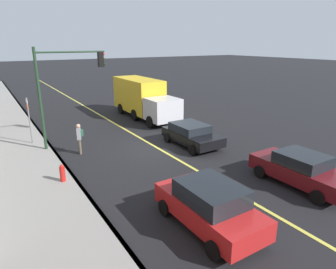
{
  "coord_description": "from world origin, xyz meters",
  "views": [
    {
      "loc": [
        -14.8,
        8.41,
        6.09
      ],
      "look_at": [
        -1.72,
        0.2,
        1.28
      ],
      "focal_mm": 31.78,
      "sensor_mm": 36.0,
      "label": 1
    }
  ],
  "objects": [
    {
      "name": "pedestrian_with_backpack",
      "position": [
        1.33,
        4.17,
        1.03
      ],
      "size": [
        0.46,
        0.45,
        1.75
      ],
      "color": "brown",
      "rests_on": "ground"
    },
    {
      "name": "lane_stripe_center",
      "position": [
        0.0,
        0.0,
        0.01
      ],
      "size": [
        80.0,
        0.16,
        0.01
      ],
      "primitive_type": "cube",
      "color": "#D8CC4C",
      "rests_on": "ground"
    },
    {
      "name": "sidewalk_slab",
      "position": [
        0.0,
        7.14,
        0.07
      ],
      "size": [
        80.0,
        3.55,
        0.15
      ],
      "primitive_type": "cube",
      "color": "gray",
      "rests_on": "ground"
    },
    {
      "name": "curb_edge",
      "position": [
        0.0,
        5.45,
        0.07
      ],
      "size": [
        80.0,
        0.16,
        0.15
      ],
      "primitive_type": "cube",
      "color": "slate",
      "rests_on": "ground"
    },
    {
      "name": "truck_yellow",
      "position": [
        7.1,
        -2.86,
        1.66
      ],
      "size": [
        7.87,
        2.44,
        3.16
      ],
      "color": "silver",
      "rests_on": "ground"
    },
    {
      "name": "traffic_light_mast",
      "position": [
        2.77,
        4.29,
        4.02
      ],
      "size": [
        0.28,
        3.99,
        5.87
      ],
      "color": "#1E3823",
      "rests_on": "ground"
    },
    {
      "name": "car_red",
      "position": [
        -8.02,
        2.51,
        0.82
      ],
      "size": [
        4.17,
        2.02,
        1.62
      ],
      "color": "red",
      "rests_on": "ground"
    },
    {
      "name": "car_maroon",
      "position": [
        -7.73,
        -2.92,
        0.75
      ],
      "size": [
        4.35,
        1.99,
        1.47
      ],
      "color": "#591116",
      "rests_on": "ground"
    },
    {
      "name": "fire_hydrant",
      "position": [
        -2.07,
        5.97,
        0.47
      ],
      "size": [
        0.24,
        0.24,
        0.94
      ],
      "color": "red",
      "rests_on": "ground"
    },
    {
      "name": "car_black",
      "position": [
        -0.83,
        -2.05,
        0.71
      ],
      "size": [
        4.06,
        2.1,
        1.32
      ],
      "color": "black",
      "rests_on": "ground"
    },
    {
      "name": "ground",
      "position": [
        0.0,
        0.0,
        0.0
      ],
      "size": [
        200.0,
        200.0,
        0.0
      ],
      "primitive_type": "plane",
      "color": "black"
    },
    {
      "name": "street_sign_post",
      "position": [
        4.35,
        6.27,
        1.74
      ],
      "size": [
        0.6,
        0.08,
        2.97
      ],
      "color": "slate",
      "rests_on": "ground"
    }
  ]
}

